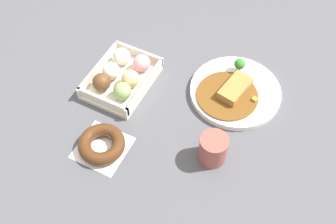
% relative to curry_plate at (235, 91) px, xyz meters
% --- Properties ---
extents(ground_plane, '(1.60, 1.60, 0.00)m').
position_rel_curry_plate_xyz_m(ground_plane, '(0.11, -0.16, -0.01)').
color(ground_plane, '#4C4C51').
extents(curry_plate, '(0.26, 0.26, 0.06)m').
position_rel_curry_plate_xyz_m(curry_plate, '(0.00, 0.00, 0.00)').
color(curry_plate, white).
rests_on(curry_plate, ground_plane).
extents(donut_box, '(0.21, 0.16, 0.06)m').
position_rel_curry_plate_xyz_m(donut_box, '(0.11, -0.31, 0.01)').
color(donut_box, beige).
rests_on(donut_box, ground_plane).
extents(chocolate_ring_donut, '(0.13, 0.13, 0.04)m').
position_rel_curry_plate_xyz_m(chocolate_ring_donut, '(0.32, -0.24, 0.00)').
color(chocolate_ring_donut, white).
rests_on(chocolate_ring_donut, ground_plane).
extents(coffee_mug, '(0.07, 0.07, 0.08)m').
position_rel_curry_plate_xyz_m(coffee_mug, '(0.22, 0.02, 0.03)').
color(coffee_mug, '#9E4C42').
rests_on(coffee_mug, ground_plane).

